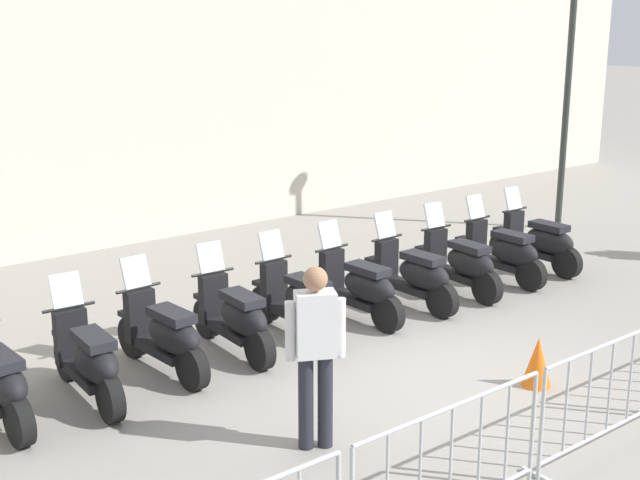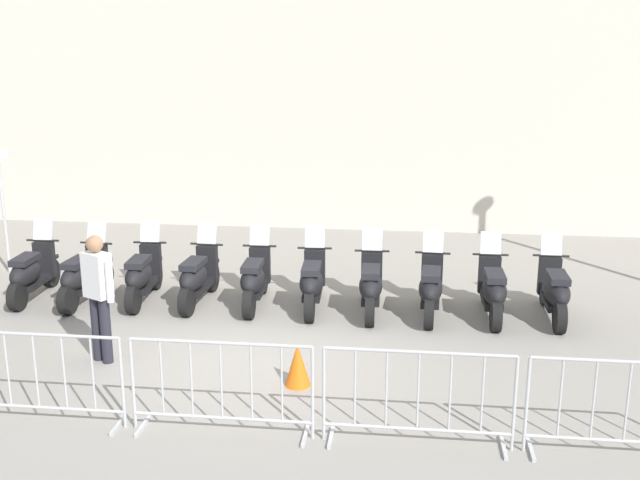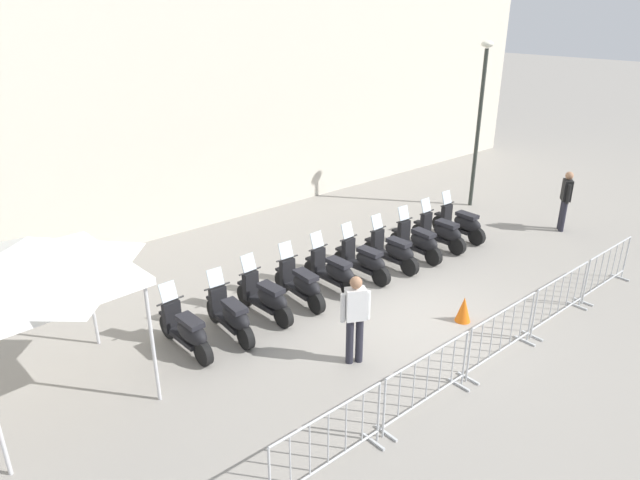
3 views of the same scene
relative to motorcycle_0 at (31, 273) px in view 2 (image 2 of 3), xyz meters
The scene contains 17 objects.
ground_plane 4.59m from the motorcycle_0, 26.73° to the right, with size 120.00×120.00×0.00m, color gray.
motorcycle_0 is the anchor object (origin of this frame).
motorcycle_1 0.93m from the motorcycle_0, ahead, with size 0.60×1.72×1.24m.
motorcycle_2 1.87m from the motorcycle_0, ahead, with size 0.56×1.72×1.24m.
motorcycle_3 2.79m from the motorcycle_0, ahead, with size 0.59×1.72×1.24m.
motorcycle_4 3.73m from the motorcycle_0, ahead, with size 0.56×1.72×1.24m.
motorcycle_5 4.66m from the motorcycle_0, ahead, with size 0.56×1.72×1.24m.
motorcycle_6 5.59m from the motorcycle_0, ahead, with size 0.56×1.72×1.24m.
motorcycle_7 6.52m from the motorcycle_0, ahead, with size 0.59×1.72×1.24m.
motorcycle_8 7.46m from the motorcycle_0, ahead, with size 0.56×1.72×1.24m.
motorcycle_9 8.39m from the motorcycle_0, ahead, with size 0.56×1.73×1.24m.
barrier_segment_1 4.47m from the motorcycle_0, 65.30° to the right, with size 2.00×0.55×1.07m.
barrier_segment_2 5.76m from the motorcycle_0, 46.64° to the right, with size 2.00×0.55×1.07m.
barrier_segment_3 7.42m from the motorcycle_0, 35.52° to the right, with size 2.00×0.55×1.07m.
barrier_segment_4 9.25m from the motorcycle_0, 28.63° to the right, with size 2.00×0.55×1.07m.
officer_near_row_end 3.15m from the motorcycle_0, 49.87° to the right, with size 0.49×0.37×1.73m.
traffic_cone 5.53m from the motorcycle_0, 32.43° to the right, with size 0.32×0.32×0.55m, color orange.
Camera 2 is at (1.35, -9.35, 4.08)m, focal length 41.73 mm.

